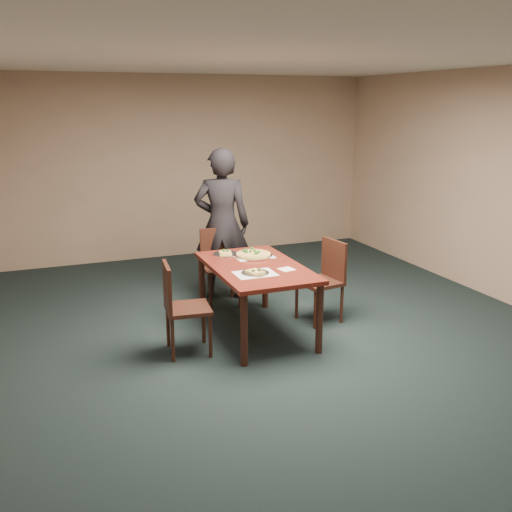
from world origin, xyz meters
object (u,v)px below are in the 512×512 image
object	(u,v)px
pizza_pan	(253,254)
slice_plate_far	(225,253)
chair_far	(220,262)
diner	(222,224)
slice_plate_near	(255,272)
chair_right	(325,276)
chair_left	(180,303)
dining_table	(256,274)

from	to	relation	value
pizza_pan	slice_plate_far	bearing A→B (deg)	144.25
chair_far	diner	distance (m)	0.47
slice_plate_near	slice_plate_far	bearing A→B (deg)	92.74
chair_right	pizza_pan	bearing A→B (deg)	-116.78
chair_left	slice_plate_near	size ratio (longest dim) A/B	3.25
diner	dining_table	bearing A→B (deg)	109.50
chair_left	diner	distance (m)	1.78
dining_table	chair_right	distance (m)	0.88
dining_table	chair_far	size ratio (longest dim) A/B	1.65
dining_table	pizza_pan	world-z (taller)	pizza_pan
chair_left	slice_plate_near	distance (m)	0.79
slice_plate_far	slice_plate_near	bearing A→B (deg)	-87.26
slice_plate_near	dining_table	bearing A→B (deg)	66.98
dining_table	slice_plate_near	xyz separation A→B (m)	(-0.12, -0.28, 0.11)
chair_left	diner	world-z (taller)	diner
chair_far	slice_plate_far	xyz separation A→B (m)	(-0.10, -0.54, 0.25)
chair_right	diner	size ratio (longest dim) A/B	0.49
slice_plate_near	slice_plate_far	size ratio (longest dim) A/B	1.00
chair_left	chair_far	bearing A→B (deg)	-26.66
slice_plate_near	pizza_pan	bearing A→B (deg)	70.33
chair_far	slice_plate_far	world-z (taller)	chair_far
chair_left	chair_right	xyz separation A→B (m)	(1.74, 0.29, 0.00)
slice_plate_near	chair_right	bearing A→B (deg)	20.27
chair_far	diner	world-z (taller)	diner
chair_far	pizza_pan	xyz separation A→B (m)	(0.16, -0.73, 0.26)
chair_right	slice_plate_far	distance (m)	1.14
chair_far	pizza_pan	bearing A→B (deg)	-74.38
dining_table	slice_plate_near	world-z (taller)	slice_plate_near
dining_table	diner	world-z (taller)	diner
dining_table	chair_right	xyz separation A→B (m)	(0.87, 0.09, -0.14)
chair_far	slice_plate_far	distance (m)	0.60
pizza_pan	slice_plate_near	xyz separation A→B (m)	(-0.22, -0.62, -0.01)
dining_table	chair_right	world-z (taller)	chair_right
chair_far	slice_plate_near	xyz separation A→B (m)	(-0.06, -1.35, 0.25)
pizza_pan	diner	bearing A→B (deg)	93.44
diner	slice_plate_near	world-z (taller)	diner
dining_table	slice_plate_near	bearing A→B (deg)	-113.02
chair_far	chair_left	size ratio (longest dim) A/B	1.00
diner	slice_plate_near	distance (m)	1.56
chair_left	diner	size ratio (longest dim) A/B	0.49
dining_table	slice_plate_far	world-z (taller)	slice_plate_far
chair_right	slice_plate_near	world-z (taller)	chair_right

